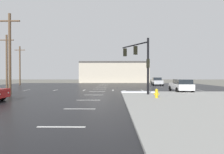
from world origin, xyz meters
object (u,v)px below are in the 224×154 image
object	(u,v)px
utility_pole_far	(7,60)
utility_pole_distant	(20,65)
sedan_silver	(157,81)
utility_pole_mid	(10,52)
fire_hydrant	(157,93)
traffic_signal_mast	(140,58)
sedan_white	(181,85)

from	to	relation	value
utility_pole_far	utility_pole_distant	world-z (taller)	utility_pole_far
sedan_silver	utility_pole_mid	distance (m)	27.43
fire_hydrant	utility_pole_distant	xyz separation A→B (m)	(-23.74, 22.79, 3.77)
sedan_silver	utility_pole_mid	xyz separation A→B (m)	(-19.98, -18.43, 3.71)
fire_hydrant	utility_pole_mid	size ratio (longest dim) A/B	0.09
traffic_signal_mast	sedan_silver	size ratio (longest dim) A/B	1.25
utility_pole_far	utility_pole_distant	xyz separation A→B (m)	(-3.45, 10.68, -0.06)
traffic_signal_mast	utility_pole_mid	bearing A→B (deg)	62.66
utility_pole_mid	utility_pole_far	xyz separation A→B (m)	(-5.41, 8.65, -0.20)
sedan_white	utility_pole_far	distance (m)	25.70
fire_hydrant	sedan_white	world-z (taller)	sedan_white
fire_hydrant	utility_pole_mid	world-z (taller)	utility_pole_mid
traffic_signal_mast	fire_hydrant	world-z (taller)	traffic_signal_mast
utility_pole_mid	utility_pole_distant	world-z (taller)	utility_pole_mid
utility_pole_mid	utility_pole_far	world-z (taller)	utility_pole_mid
utility_pole_far	utility_pole_mid	bearing A→B (deg)	-57.98
sedan_silver	utility_pole_far	bearing A→B (deg)	-63.37
utility_pole_distant	utility_pole_far	bearing A→B (deg)	-72.08
sedan_white	utility_pole_distant	size ratio (longest dim) A/B	0.56
traffic_signal_mast	sedan_silver	bearing A→B (deg)	-48.41
utility_pole_mid	utility_pole_far	distance (m)	10.21
sedan_white	utility_pole_distant	world-z (taller)	utility_pole_distant
utility_pole_distant	sedan_white	bearing A→B (deg)	-29.21
sedan_silver	utility_pole_mid	bearing A→B (deg)	-41.73
utility_pole_mid	sedan_white	bearing A→B (deg)	10.06
utility_pole_far	utility_pole_distant	distance (m)	11.22
traffic_signal_mast	utility_pole_far	bearing A→B (deg)	37.64
sedan_white	utility_pole_far	bearing A→B (deg)	80.30
fire_hydrant	utility_pole_distant	distance (m)	33.12
traffic_signal_mast	utility_pole_mid	xyz separation A→B (m)	(-13.99, -0.61, 0.54)
fire_hydrant	traffic_signal_mast	bearing A→B (deg)	102.30
traffic_signal_mast	sedan_white	bearing A→B (deg)	-92.52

